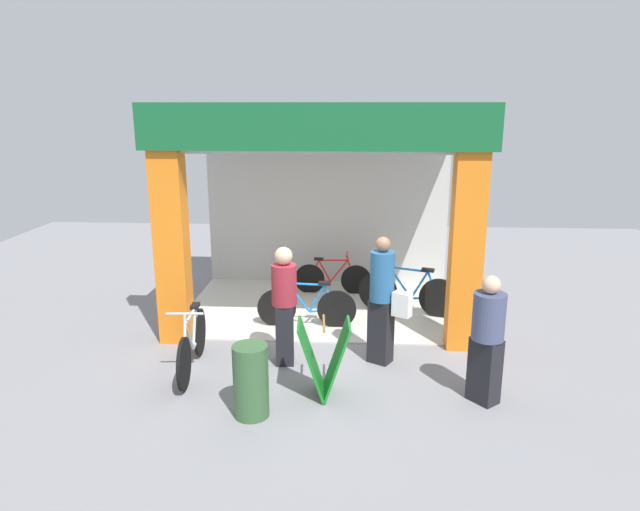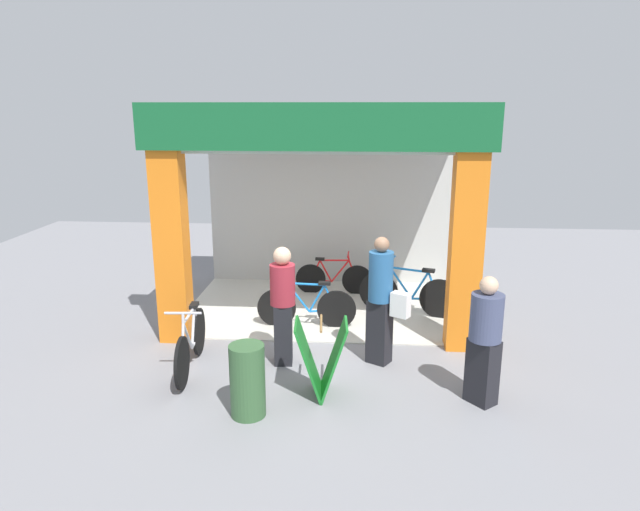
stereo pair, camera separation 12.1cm
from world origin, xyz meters
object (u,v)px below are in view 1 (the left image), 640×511
Objects in this scene: bicycle_inside_1 at (408,293)px; pedestrian_0 at (487,338)px; trash_bin at (251,381)px; pedestrian_2 at (383,299)px; bicycle_inside_0 at (307,307)px; bicycle_inside_2 at (332,278)px; pedestrian_1 at (284,304)px; sandwich_board_sign at (324,359)px; bicycle_parked_0 at (192,344)px.

bicycle_inside_1 is 3.02m from pedestrian_0.
bicycle_inside_1 is 1.94× the size of trash_bin.
bicycle_inside_0 is at bearing 133.06° from pedestrian_2.
pedestrian_1 is at bearing -100.11° from bicycle_inside_2.
pedestrian_1 reaches higher than trash_bin.
bicycle_inside_2 is at bearing 80.32° from trash_bin.
pedestrian_2 is (0.75, 0.97, 0.44)m from sandwich_board_sign.
trash_bin is at bearing -169.70° from pedestrian_0.
trash_bin is (-0.22, -1.41, -0.42)m from pedestrian_1.
trash_bin is (-0.80, -0.53, -0.05)m from sandwich_board_sign.
bicycle_inside_1 is at bearing 37.01° from bicycle_parked_0.
pedestrian_2 is (-0.53, -1.91, 0.53)m from bicycle_inside_1.
bicycle_inside_2 is 0.88× the size of pedestrian_1.
sandwich_board_sign is (0.05, -3.88, 0.16)m from bicycle_inside_2.
bicycle_inside_2 is 1.68× the size of trash_bin.
bicycle_inside_1 is 1.01× the size of pedestrian_1.
bicycle_inside_0 is at bearing 100.02° from sandwich_board_sign.
sandwich_board_sign is 1.11× the size of trash_bin.
pedestrian_0 reaches higher than bicycle_parked_0.
pedestrian_1 is (-0.58, 0.88, 0.38)m from sandwich_board_sign.
bicycle_inside_1 reaches higher than bicycle_inside_0.
pedestrian_2 is (0.79, -2.91, 0.60)m from bicycle_inside_2.
pedestrian_0 is at bearing -40.93° from pedestrian_2.
bicycle_inside_2 is 4.48m from trash_bin.
bicycle_parked_0 is at bearing -165.86° from pedestrian_1.
bicycle_inside_1 is at bearing 66.07° from sandwich_board_sign.
bicycle_inside_2 is 3.07m from pedestrian_2.
bicycle_inside_0 is 0.93× the size of bicycle_parked_0.
bicycle_inside_1 and sandwich_board_sign have the same top height.
bicycle_inside_1 is at bearing 102.27° from pedestrian_0.
bicycle_inside_0 is 0.95× the size of bicycle_inside_1.
sandwich_board_sign is 0.54× the size of pedestrian_2.
pedestrian_1 reaches higher than pedestrian_0.
bicycle_inside_0 is at bearing 135.96° from pedestrian_0.
pedestrian_1 reaches higher than bicycle_inside_0.
bicycle_inside_2 is 0.85× the size of bicycle_parked_0.
bicycle_inside_0 is at bearing 49.11° from bicycle_parked_0.
bicycle_inside_1 reaches higher than trash_bin.
pedestrian_1 is at bearing 123.51° from sandwich_board_sign.
bicycle_parked_0 is 0.96× the size of pedestrian_2.
sandwich_board_sign is at bearing -79.98° from bicycle_inside_0.
bicycle_parked_0 reaches higher than trash_bin.
bicycle_inside_1 is 1.06× the size of pedestrian_0.
pedestrian_0 is 0.96× the size of pedestrian_1.
bicycle_inside_0 reaches higher than trash_bin.
pedestrian_0 is 2.66m from pedestrian_1.
bicycle_inside_1 is 1.16× the size of bicycle_inside_2.
pedestrian_1 is at bearing 159.86° from pedestrian_0.
bicycle_inside_0 is at bearing -157.34° from bicycle_inside_1.
bicycle_inside_2 is at bearing 90.67° from sandwich_board_sign.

